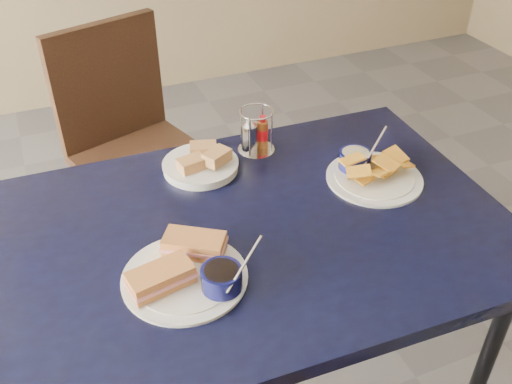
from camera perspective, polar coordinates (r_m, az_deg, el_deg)
name	(u,v)px	position (r m, az deg, el deg)	size (l,w,h in m)	color
dining_table	(251,245)	(1.46, -0.48, -5.28)	(1.32, 0.91, 0.75)	black
chair_far	(134,130)	(2.27, -12.08, 6.07)	(0.55, 0.55, 0.94)	black
sandwich_plate	(189,269)	(1.28, -6.76, -7.70)	(0.31, 0.28, 0.12)	white
plantain_plate	(368,170)	(1.61, 11.14, 2.16)	(0.27, 0.27, 0.12)	white
bread_basket	(202,164)	(1.62, -5.45, 2.85)	(0.21, 0.21, 0.07)	white
condiment_caddy	(255,134)	(1.68, -0.14, 5.78)	(0.11, 0.11, 0.14)	silver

